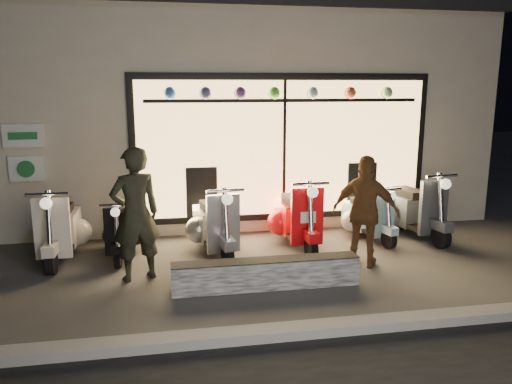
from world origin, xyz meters
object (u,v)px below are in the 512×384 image
scooter_silver (214,224)px  man (135,214)px  graffiti_barrier (266,274)px  woman (366,212)px  scooter_red (296,217)px

scooter_silver → man: (-1.16, -1.02, 0.48)m
graffiti_barrier → scooter_silver: scooter_silver is taller
man → woman: man is taller
woman → graffiti_barrier: bearing=53.4°
scooter_red → woman: size_ratio=0.97×
scooter_silver → man: bearing=-147.4°
scooter_red → woman: bearing=-61.6°
graffiti_barrier → woman: (1.60, 0.57, 0.64)m
scooter_silver → scooter_red: (1.41, 0.15, 0.01)m
man → woman: size_ratio=1.12×
graffiti_barrier → woman: bearing=19.6°
scooter_red → man: size_ratio=0.87×
scooter_red → scooter_silver: bearing=-175.8°
man → woman: bearing=159.2°
scooter_red → man: (-2.57, -1.17, 0.47)m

